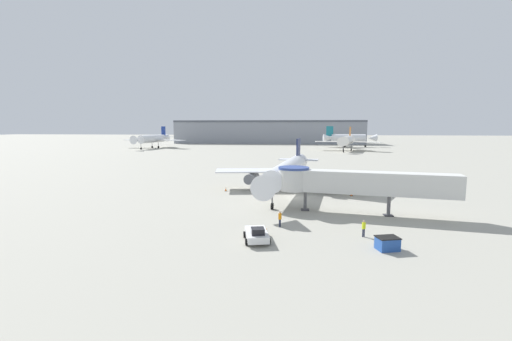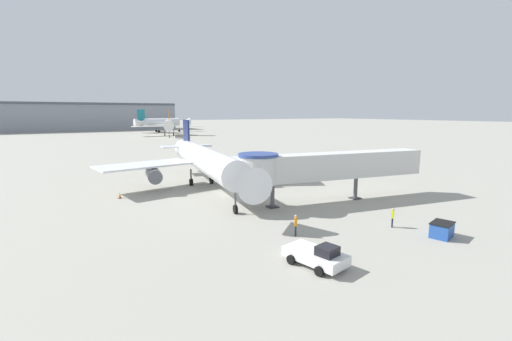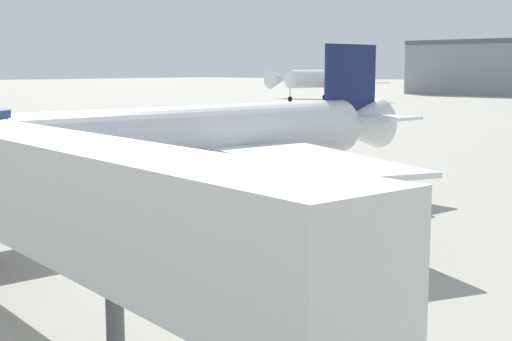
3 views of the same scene
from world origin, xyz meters
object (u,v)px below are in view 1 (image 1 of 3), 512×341
at_px(jet_bridge, 352,182).
at_px(background_jet_teal_tail, 347,138).
at_px(traffic_cone_apron_front, 266,232).
at_px(ground_crew_marshaller, 280,218).
at_px(service_container_blue, 387,243).
at_px(traffic_cone_port_wing, 226,189).
at_px(background_jet_orange_tail, 347,141).
at_px(pushback_tug_white, 257,234).
at_px(background_jet_blue_tail, 153,139).
at_px(main_airplane, 288,171).
at_px(ground_crew_wing_walker, 364,227).
at_px(traffic_cone_starboard_wing, 351,193).

distance_m(jet_bridge, background_jet_teal_tail, 147.28).
xyz_separation_m(traffic_cone_apron_front, ground_crew_marshaller, (1.24, 3.23, 0.64)).
xyz_separation_m(service_container_blue, background_jet_teal_tail, (19.73, 158.98, 4.33)).
bearing_deg(traffic_cone_port_wing, background_jet_teal_tail, 73.21).
relative_size(traffic_cone_apron_front, background_jet_orange_tail, 0.03).
bearing_deg(jet_bridge, pushback_tug_white, -122.44).
xyz_separation_m(ground_crew_marshaller, background_jet_blue_tail, (-70.92, 131.70, 3.86)).
bearing_deg(pushback_tug_white, traffic_cone_apron_front, 53.05).
bearing_deg(pushback_tug_white, main_airplane, 71.74).
relative_size(ground_crew_marshaller, background_jet_orange_tail, 0.06).
bearing_deg(traffic_cone_port_wing, background_jet_orange_tail, 70.90).
relative_size(service_container_blue, background_jet_teal_tail, 0.08).
bearing_deg(background_jet_teal_tail, background_jet_orange_tail, 166.25).
height_order(background_jet_blue_tail, background_jet_teal_tail, background_jet_teal_tail).
bearing_deg(ground_crew_wing_walker, background_jet_orange_tail, 52.19).
bearing_deg(ground_crew_wing_walker, traffic_cone_port_wing, 99.31).
xyz_separation_m(traffic_cone_starboard_wing, background_jet_blue_tail, (-81.65, 113.15, 4.49)).
relative_size(ground_crew_marshaller, ground_crew_wing_walker, 1.04).
bearing_deg(ground_crew_marshaller, traffic_cone_apron_front, -169.79).
distance_m(pushback_tug_white, background_jet_orange_tail, 130.25).
relative_size(service_container_blue, traffic_cone_apron_front, 2.78).
xyz_separation_m(traffic_cone_apron_front, background_jet_teal_tail, (30.97, 156.15, 4.55)).
relative_size(jet_bridge, ground_crew_wing_walker, 12.85).
relative_size(traffic_cone_apron_front, background_jet_teal_tail, 0.03).
relative_size(traffic_cone_starboard_wing, background_jet_teal_tail, 0.03).
bearing_deg(service_container_blue, traffic_cone_starboard_wing, 88.31).
height_order(traffic_cone_apron_front, ground_crew_wing_walker, ground_crew_wing_walker).
bearing_deg(ground_crew_wing_walker, main_airplane, 79.26).
xyz_separation_m(traffic_cone_port_wing, ground_crew_marshaller, (10.28, -20.32, 0.71)).
height_order(ground_crew_marshaller, background_jet_teal_tail, background_jet_teal_tail).
height_order(service_container_blue, ground_crew_wing_walker, ground_crew_wing_walker).
height_order(service_container_blue, background_jet_orange_tail, background_jet_orange_tail).
xyz_separation_m(service_container_blue, background_jet_orange_tail, (15.04, 128.39, 4.19)).
bearing_deg(jet_bridge, ground_crew_marshaller, -131.75).
bearing_deg(traffic_cone_port_wing, pushback_tug_white, -71.99).
bearing_deg(ground_crew_marshaller, background_jet_blue_tail, 59.48).
distance_m(traffic_cone_starboard_wing, ground_crew_wing_walker, 21.15).
bearing_deg(ground_crew_marshaller, ground_crew_wing_walker, -74.90).
bearing_deg(background_jet_blue_tail, background_jet_teal_tail, 19.43).
xyz_separation_m(traffic_cone_port_wing, background_jet_orange_tail, (35.32, 102.00, 4.48)).
bearing_deg(traffic_cone_starboard_wing, ground_crew_wing_walker, -95.80).
distance_m(jet_bridge, ground_crew_wing_walker, 10.09).
relative_size(traffic_cone_port_wing, ground_crew_wing_walker, 0.40).
xyz_separation_m(background_jet_orange_tail, background_jet_teal_tail, (4.69, 30.59, 0.14)).
xyz_separation_m(main_airplane, pushback_tug_white, (-2.48, -25.50, -3.02)).
relative_size(pushback_tug_white, service_container_blue, 1.96).
relative_size(service_container_blue, background_jet_blue_tail, 0.07).
bearing_deg(traffic_cone_port_wing, main_airplane, 0.88).
height_order(main_airplane, ground_crew_marshaller, main_airplane).
xyz_separation_m(traffic_cone_port_wing, ground_crew_wing_walker, (18.87, -22.80, 0.67)).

